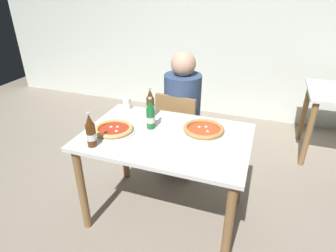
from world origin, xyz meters
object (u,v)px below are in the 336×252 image
at_px(dining_table_main, 166,149).
at_px(diner_seated, 182,117).
at_px(chair_behind_table, 180,129).
at_px(beer_bottle_left, 150,104).
at_px(pizza_marinara_far, 114,129).
at_px(napkin_with_cutlery, 223,152).
at_px(pizza_margherita_near, 204,130).
at_px(beer_bottle_center, 91,132).
at_px(paper_cup, 127,103).
at_px(beer_bottle_right, 151,115).

xyz_separation_m(dining_table_main, diner_seated, (-0.07, 0.66, -0.05)).
xyz_separation_m(dining_table_main, chair_behind_table, (-0.08, 0.61, -0.15)).
bearing_deg(dining_table_main, beer_bottle_left, 130.94).
relative_size(pizza_marinara_far, napkin_with_cutlery, 1.44).
distance_m(pizza_margherita_near, beer_bottle_center, 0.80).
bearing_deg(chair_behind_table, paper_cup, 40.21).
bearing_deg(pizza_marinara_far, napkin_with_cutlery, -0.83).
xyz_separation_m(pizza_marinara_far, paper_cup, (-0.11, 0.42, 0.03)).
xyz_separation_m(dining_table_main, pizza_margherita_near, (0.25, 0.14, 0.13)).
relative_size(diner_seated, pizza_marinara_far, 3.90).
bearing_deg(pizza_margherita_near, paper_cup, 164.73).
relative_size(pizza_marinara_far, beer_bottle_center, 1.26).
xyz_separation_m(pizza_marinara_far, napkin_with_cutlery, (0.81, -0.01, -0.02)).
distance_m(dining_table_main, paper_cup, 0.61).
bearing_deg(pizza_marinara_far, dining_table_main, 12.27).
relative_size(diner_seated, beer_bottle_right, 4.89).
distance_m(napkin_with_cutlery, paper_cup, 1.01).
bearing_deg(pizza_margherita_near, beer_bottle_center, -146.49).
relative_size(beer_bottle_left, beer_bottle_center, 1.00).
bearing_deg(dining_table_main, pizza_marinara_far, -167.73).
relative_size(chair_behind_table, pizza_margherita_near, 2.59).
xyz_separation_m(beer_bottle_right, napkin_with_cutlery, (0.58, -0.16, -0.10)).
height_order(dining_table_main, beer_bottle_left, beer_bottle_left).
relative_size(dining_table_main, diner_seated, 0.99).
xyz_separation_m(beer_bottle_left, beer_bottle_right, (0.08, -0.19, 0.00)).
bearing_deg(dining_table_main, beer_bottle_right, 154.53).
bearing_deg(dining_table_main, napkin_with_cutlery, -12.18).
height_order(dining_table_main, pizza_marinara_far, pizza_marinara_far).
bearing_deg(beer_bottle_center, chair_behind_table, 69.90).
height_order(diner_seated, beer_bottle_left, diner_seated).
relative_size(dining_table_main, chair_behind_table, 1.41).
xyz_separation_m(pizza_marinara_far, beer_bottle_center, (-0.04, -0.22, 0.08)).
distance_m(pizza_margherita_near, beer_bottle_right, 0.41).
height_order(chair_behind_table, pizza_margherita_near, chair_behind_table).
xyz_separation_m(pizza_margherita_near, paper_cup, (-0.73, 0.20, 0.03)).
relative_size(pizza_margherita_near, pizza_marinara_far, 1.06).
height_order(diner_seated, paper_cup, diner_seated).
bearing_deg(diner_seated, paper_cup, -141.38).
xyz_separation_m(pizza_margherita_near, beer_bottle_left, (-0.47, 0.12, 0.08)).
relative_size(beer_bottle_right, napkin_with_cutlery, 1.15).
bearing_deg(beer_bottle_center, dining_table_main, 36.00).
height_order(chair_behind_table, beer_bottle_right, beer_bottle_right).
relative_size(beer_bottle_left, napkin_with_cutlery, 1.15).
xyz_separation_m(chair_behind_table, pizza_marinara_far, (-0.29, -0.69, 0.29)).
bearing_deg(beer_bottle_right, diner_seated, 83.32).
xyz_separation_m(pizza_marinara_far, beer_bottle_left, (0.15, 0.34, 0.08)).
height_order(chair_behind_table, pizza_marinara_far, chair_behind_table).
relative_size(diner_seated, beer_bottle_left, 4.89).
height_order(pizza_marinara_far, napkin_with_cutlery, pizza_marinara_far).
distance_m(pizza_marinara_far, paper_cup, 0.43).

